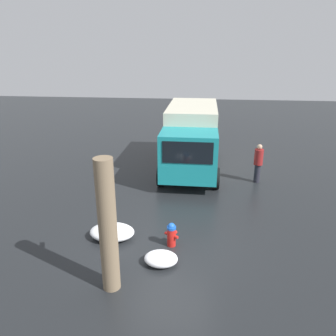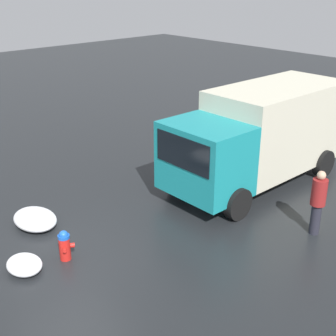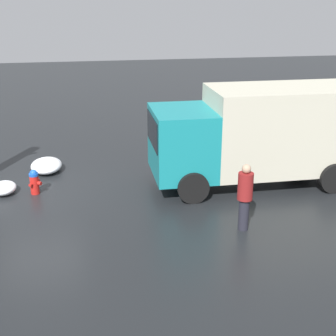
{
  "view_description": "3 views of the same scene",
  "coord_description": "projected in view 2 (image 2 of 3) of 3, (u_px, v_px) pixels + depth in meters",
  "views": [
    {
      "loc": [
        -8.42,
        -0.8,
        5.61
      ],
      "look_at": [
        3.42,
        0.47,
        1.22
      ],
      "focal_mm": 35.0,
      "sensor_mm": 36.0,
      "label": 1
    },
    {
      "loc": [
        -4.46,
        -8.46,
        6.23
      ],
      "look_at": [
        3.52,
        0.31,
        1.22
      ],
      "focal_mm": 50.0,
      "sensor_mm": 36.0,
      "label": 2
    },
    {
      "loc": [
        1.58,
        -13.28,
        5.53
      ],
      "look_at": [
        3.86,
        -0.86,
        0.87
      ],
      "focal_mm": 50.0,
      "sensor_mm": 36.0,
      "label": 3
    }
  ],
  "objects": [
    {
      "name": "pedestrian",
      "position": [
        318.0,
        200.0,
        11.66
      ],
      "size": [
        0.38,
        0.38,
        1.74
      ],
      "rotation": [
        0.0,
        0.0,
        3.69
      ],
      "color": "#23232D",
      "rests_on": "ground_plane"
    },
    {
      "name": "snow_pile_by_hydrant",
      "position": [
        35.0,
        219.0,
        12.29
      ],
      "size": [
        1.02,
        1.4,
        0.41
      ],
      "color": "white",
      "rests_on": "ground_plane"
    },
    {
      "name": "snow_pile_curbside",
      "position": [
        24.0,
        265.0,
        10.44
      ],
      "size": [
        0.74,
        0.93,
        0.33
      ],
      "color": "white",
      "rests_on": "ground_plane"
    },
    {
      "name": "ground_plane",
      "position": [
        66.0,
        259.0,
        10.95
      ],
      "size": [
        60.0,
        60.0,
        0.0
      ],
      "primitive_type": "plane",
      "color": "black"
    },
    {
      "name": "delivery_truck",
      "position": [
        261.0,
        133.0,
        14.36
      ],
      "size": [
        6.44,
        2.65,
        2.98
      ],
      "rotation": [
        0.0,
        0.0,
        1.56
      ],
      "color": "teal",
      "rests_on": "ground_plane"
    },
    {
      "name": "fire_hydrant",
      "position": [
        65.0,
        245.0,
        10.8
      ],
      "size": [
        0.38,
        0.44,
        0.75
      ],
      "rotation": [
        0.0,
        0.0,
        5.76
      ],
      "color": "red",
      "rests_on": "ground_plane"
    }
  ]
}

